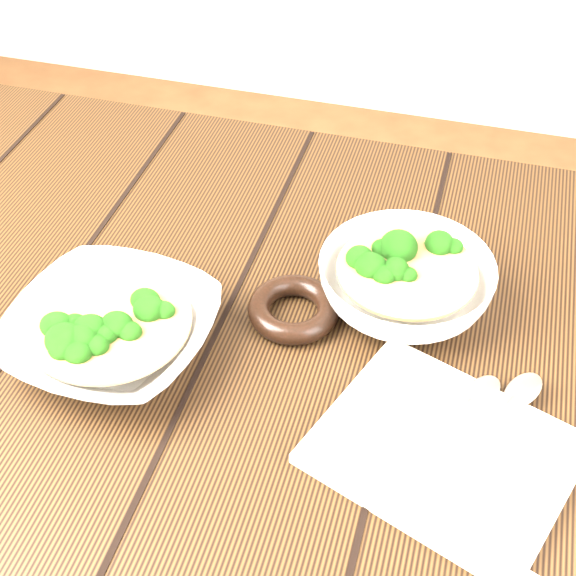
% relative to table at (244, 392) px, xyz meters
% --- Properties ---
extents(table, '(1.20, 0.80, 0.75)m').
position_rel_table_xyz_m(table, '(0.00, 0.00, 0.00)').
color(table, '#36220F').
rests_on(table, ground).
extents(soup_bowl_front, '(0.23, 0.23, 0.06)m').
position_rel_table_xyz_m(soup_bowl_front, '(-0.12, -0.07, 0.15)').
color(soup_bowl_front, silver).
rests_on(soup_bowl_front, table).
extents(soup_bowl_back, '(0.20, 0.20, 0.07)m').
position_rel_table_xyz_m(soup_bowl_back, '(0.17, 0.08, 0.15)').
color(soup_bowl_back, silver).
rests_on(soup_bowl_back, table).
extents(trivet, '(0.10, 0.10, 0.02)m').
position_rel_table_xyz_m(trivet, '(0.05, 0.02, 0.13)').
color(trivet, black).
rests_on(trivet, table).
extents(napkin, '(0.28, 0.25, 0.01)m').
position_rel_table_xyz_m(napkin, '(0.24, -0.11, 0.13)').
color(napkin, beige).
rests_on(napkin, table).
extents(spoon_left, '(0.10, 0.17, 0.01)m').
position_rel_table_xyz_m(spoon_left, '(0.25, -0.07, 0.14)').
color(spoon_left, '#AAA596').
rests_on(spoon_left, napkin).
extents(spoon_right, '(0.10, 0.17, 0.01)m').
position_rel_table_xyz_m(spoon_right, '(0.29, -0.06, 0.14)').
color(spoon_right, '#AAA596').
rests_on(spoon_right, napkin).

